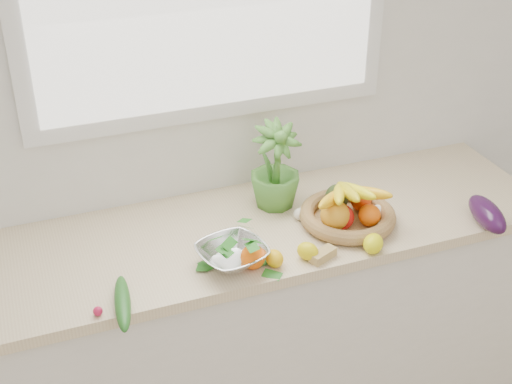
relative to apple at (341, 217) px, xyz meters
name	(u,v)px	position (x,y,z in m)	size (l,w,h in m)	color
back_wall	(210,77)	(-0.33, 0.42, 0.41)	(4.50, 0.02, 2.70)	white
counter_cabinet	(242,333)	(-0.33, 0.12, -0.51)	(2.20, 0.58, 0.86)	silver
countertop	(240,234)	(-0.33, 0.12, -0.06)	(2.24, 0.62, 0.04)	beige
orange_loose	(253,257)	(-0.36, -0.10, -0.01)	(0.08, 0.08, 0.08)	#FF5F08
lemon_a	(274,258)	(-0.30, -0.12, -0.02)	(0.05, 0.07, 0.05)	yellow
lemon_b	(373,244)	(0.03, -0.16, -0.01)	(0.06, 0.08, 0.06)	#EFEF0D
lemon_c	(308,251)	(-0.18, -0.12, -0.02)	(0.06, 0.07, 0.06)	yellow
apple	(341,217)	(0.00, 0.00, 0.00)	(0.09, 0.09, 0.09)	red
ginger	(323,255)	(-0.14, -0.14, -0.03)	(0.10, 0.04, 0.03)	tan
garlic_a	(300,214)	(-0.11, 0.10, -0.02)	(0.05, 0.05, 0.04)	white
garlic_b	(342,195)	(0.09, 0.17, -0.02)	(0.05, 0.05, 0.04)	white
garlic_c	(378,212)	(0.16, 0.02, -0.02)	(0.06, 0.06, 0.05)	white
eggplant	(487,214)	(0.48, -0.16, 0.00)	(0.09, 0.22, 0.09)	#2D0E34
cucumber	(123,303)	(-0.79, -0.16, -0.02)	(0.05, 0.26, 0.05)	#1C5B1A
radish	(98,311)	(-0.86, -0.16, -0.03)	(0.03, 0.03, 0.03)	#C11844
potted_herb	(275,167)	(-0.15, 0.23, 0.11)	(0.18, 0.18, 0.33)	#488731
fruit_basket	(347,211)	(0.03, 0.02, 0.01)	(0.38, 0.38, 0.18)	tan
colander_with_spinach	(232,250)	(-0.42, -0.07, 0.01)	(0.26, 0.26, 0.12)	silver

